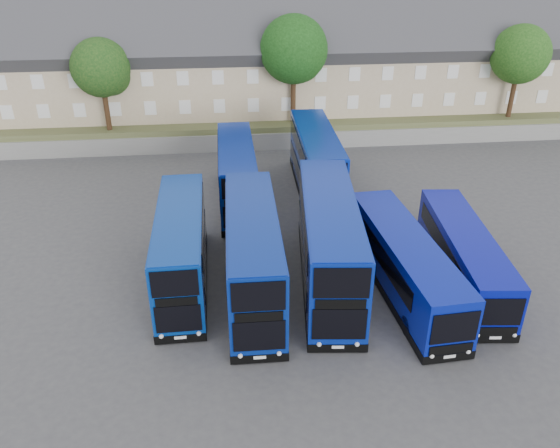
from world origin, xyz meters
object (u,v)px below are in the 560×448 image
at_px(tree_west, 103,70).
at_px(tree_east, 521,56).
at_px(coach_east_a, 404,265).
at_px(dd_front_mid, 253,256).
at_px(tree_far, 544,38).
at_px(dd_front_left, 182,250).
at_px(tree_mid, 295,52).

height_order(tree_west, tree_east, tree_east).
bearing_deg(coach_east_a, dd_front_mid, 171.50).
bearing_deg(tree_far, dd_front_left, -140.79).
distance_m(dd_front_mid, tree_mid, 24.58).
height_order(dd_front_left, tree_mid, tree_mid).
xyz_separation_m(tree_east, tree_far, (6.00, 7.00, 0.34)).
distance_m(coach_east_a, tree_far, 38.90).
bearing_deg(tree_mid, dd_front_mid, -102.62).
bearing_deg(coach_east_a, tree_west, 124.89).
xyz_separation_m(dd_front_left, tree_west, (-7.09, 21.48, 5.00)).
bearing_deg(tree_east, coach_east_a, -126.51).
bearing_deg(dd_front_mid, tree_mid, 78.36).
distance_m(tree_east, tree_far, 9.23).
bearing_deg(tree_far, coach_east_a, -127.49).
relative_size(dd_front_mid, coach_east_a, 0.97).
height_order(coach_east_a, tree_far, tree_far).
bearing_deg(dd_front_left, dd_front_mid, -20.27).
xyz_separation_m(coach_east_a, tree_west, (-18.62, 23.47, 5.49)).
bearing_deg(coach_east_a, tree_mid, 92.70).
bearing_deg(tree_mid, dd_front_left, -112.07).
relative_size(coach_east_a, tree_east, 1.44).
bearing_deg(dd_front_mid, dd_front_left, 161.46).
xyz_separation_m(tree_west, tree_mid, (16.00, 0.50, 1.02)).
relative_size(dd_front_mid, tree_mid, 1.24).
xyz_separation_m(dd_front_mid, tree_mid, (5.22, 23.29, 5.85)).
distance_m(tree_mid, tree_far, 26.80).
bearing_deg(tree_east, tree_mid, 178.57).
distance_m(dd_front_mid, tree_west, 25.67).
xyz_separation_m(dd_front_mid, tree_east, (25.22, 22.79, 5.18)).
distance_m(dd_front_left, coach_east_a, 11.72).
distance_m(dd_front_left, tree_far, 45.41).
relative_size(dd_front_left, coach_east_a, 0.89).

